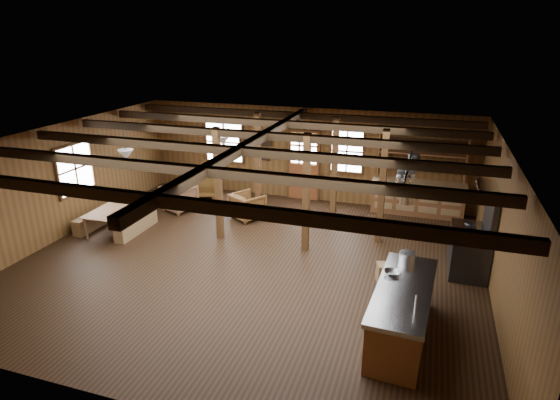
# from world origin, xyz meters

# --- Properties ---
(room) EXTENTS (10.04, 9.04, 2.84)m
(room) POSITION_xyz_m (0.00, 0.00, 1.40)
(room) COLOR black
(room) RESTS_ON ground
(ceiling_joists) EXTENTS (9.80, 8.82, 0.18)m
(ceiling_joists) POSITION_xyz_m (0.00, 0.18, 2.68)
(ceiling_joists) COLOR black
(ceiling_joists) RESTS_ON ceiling
(timber_posts) EXTENTS (3.95, 2.35, 2.80)m
(timber_posts) POSITION_xyz_m (0.52, 2.08, 1.40)
(timber_posts) COLOR #472D14
(timber_posts) RESTS_ON floor
(back_door) EXTENTS (1.02, 0.08, 2.15)m
(back_door) POSITION_xyz_m (0.00, 4.45, 0.88)
(back_door) COLOR brown
(back_door) RESTS_ON floor
(window_back_left) EXTENTS (1.32, 0.06, 1.32)m
(window_back_left) POSITION_xyz_m (-2.60, 4.46, 1.60)
(window_back_left) COLOR white
(window_back_left) RESTS_ON wall_back
(window_back_right) EXTENTS (1.02, 0.06, 1.32)m
(window_back_right) POSITION_xyz_m (1.30, 4.46, 1.60)
(window_back_right) COLOR white
(window_back_right) RESTS_ON wall_back
(window_left) EXTENTS (0.14, 1.24, 1.32)m
(window_left) POSITION_xyz_m (-4.96, 0.50, 1.60)
(window_left) COLOR white
(window_left) RESTS_ON wall_back
(notice_boards) EXTENTS (1.08, 0.03, 0.90)m
(notice_boards) POSITION_xyz_m (-1.50, 4.46, 1.64)
(notice_boards) COLOR silver
(notice_boards) RESTS_ON wall_back
(back_counter) EXTENTS (2.55, 0.60, 2.45)m
(back_counter) POSITION_xyz_m (3.40, 4.20, 0.60)
(back_counter) COLOR #5B321B
(back_counter) RESTS_ON floor
(pendant_lamps) EXTENTS (1.86, 2.36, 0.66)m
(pendant_lamps) POSITION_xyz_m (-2.25, 1.00, 2.25)
(pendant_lamps) COLOR #313134
(pendant_lamps) RESTS_ON ceiling
(pot_rack) EXTENTS (0.42, 3.00, 0.45)m
(pot_rack) POSITION_xyz_m (3.21, 0.28, 2.28)
(pot_rack) COLOR #313134
(pot_rack) RESTS_ON ceiling
(kitchen_island) EXTENTS (1.03, 2.55, 1.20)m
(kitchen_island) POSITION_xyz_m (3.41, -1.78, 0.48)
(kitchen_island) COLOR #5B321B
(kitchen_island) RESTS_ON floor
(step_stool) EXTENTS (0.53, 0.44, 0.40)m
(step_stool) POSITION_xyz_m (3.00, 0.03, 0.20)
(step_stool) COLOR olive
(step_stool) RESTS_ON floor
(commercial_range) EXTENTS (0.79, 1.51, 1.87)m
(commercial_range) POSITION_xyz_m (4.65, 1.12, 0.61)
(commercial_range) COLOR #313134
(commercial_range) RESTS_ON floor
(dining_table) EXTENTS (1.03, 1.76, 0.61)m
(dining_table) POSITION_xyz_m (-3.90, 0.63, 0.30)
(dining_table) COLOR brown
(dining_table) RESTS_ON floor
(bench_wall) EXTENTS (0.28, 1.48, 0.41)m
(bench_wall) POSITION_xyz_m (-4.65, 0.63, 0.20)
(bench_wall) COLOR olive
(bench_wall) RESTS_ON floor
(bench_aisle) EXTENTS (0.29, 1.52, 0.42)m
(bench_aisle) POSITION_xyz_m (-3.40, 0.63, 0.21)
(bench_aisle) COLOR olive
(bench_aisle) RESTS_ON floor
(armchair_a) EXTENTS (1.04, 1.05, 0.75)m
(armchair_a) POSITION_xyz_m (-3.04, 3.76, 0.37)
(armchair_a) COLOR brown
(armchair_a) RESTS_ON floor
(armchair_b) EXTENTS (1.07, 1.08, 0.72)m
(armchair_b) POSITION_xyz_m (-1.02, 2.41, 0.36)
(armchair_b) COLOR brown
(armchair_b) RESTS_ON floor
(armchair_c) EXTENTS (1.06, 1.07, 0.76)m
(armchair_c) POSITION_xyz_m (-3.13, 2.39, 0.38)
(armchair_c) COLOR brown
(armchair_c) RESTS_ON floor
(counter_pot) EXTENTS (0.29, 0.29, 0.17)m
(counter_pot) POSITION_xyz_m (3.39, -0.78, 1.03)
(counter_pot) COLOR silver
(counter_pot) RESTS_ON kitchen_island
(bowl) EXTENTS (0.31, 0.31, 0.07)m
(bowl) POSITION_xyz_m (3.17, -1.37, 0.97)
(bowl) COLOR silver
(bowl) RESTS_ON kitchen_island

